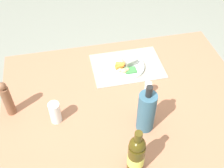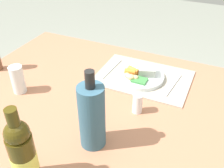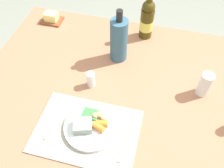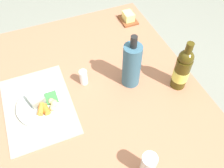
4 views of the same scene
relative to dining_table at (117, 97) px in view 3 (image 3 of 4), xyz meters
The scene contains 11 objects.
ground_plane 0.63m from the dining_table, ahead, with size 8.00×8.00×0.00m, color gray.
dining_table is the anchor object (origin of this frame).
placemat 0.30m from the dining_table, 104.92° to the right, with size 0.45×0.32×0.01m, color #A19889.
dinner_plate 0.28m from the dining_table, 102.98° to the right, with size 0.24×0.24×0.06m.
fork 0.36m from the dining_table, 130.59° to the right, with size 0.01×0.20×0.01m, color silver.
knife 0.31m from the dining_table, 69.42° to the right, with size 0.02×0.21×0.01m, color silver.
water_tumbler 0.44m from the dining_table, ahead, with size 0.06×0.06×0.13m.
wine_bottle 0.48m from the dining_table, 81.04° to the left, with size 0.08×0.08×0.28m.
butter_dish 0.69m from the dining_table, 141.80° to the left, with size 0.13×0.10×0.06m.
cooler_bottle 0.30m from the dining_table, 102.33° to the left, with size 0.09×0.09×0.30m.
salt_shaker 0.18m from the dining_table, behind, with size 0.04×0.04×0.09m, color white.
Camera 3 is at (0.16, -0.75, 1.69)m, focal length 39.61 mm.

